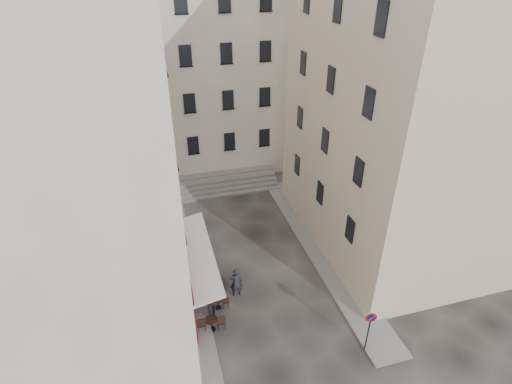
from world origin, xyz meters
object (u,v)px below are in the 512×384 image
object	(u,v)px
no_parking_sign	(370,324)
pedestrian	(236,282)
bistro_table_a	(211,323)
bistro_table_b	(218,303)

from	to	relation	value
no_parking_sign	pedestrian	bearing A→B (deg)	147.94
bistro_table_a	pedestrian	size ratio (longest dim) A/B	0.74
pedestrian	no_parking_sign	bearing A→B (deg)	135.96
bistro_table_a	pedestrian	xyz separation A→B (m)	(1.81, 2.05, 0.45)
bistro_table_b	pedestrian	distance (m)	1.49
no_parking_sign	pedestrian	distance (m)	7.48
no_parking_sign	bistro_table_b	bearing A→B (deg)	157.73
bistro_table_a	bistro_table_b	world-z (taller)	bistro_table_a
bistro_table_b	no_parking_sign	bearing A→B (deg)	-35.68
bistro_table_a	bistro_table_b	bearing A→B (deg)	65.49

